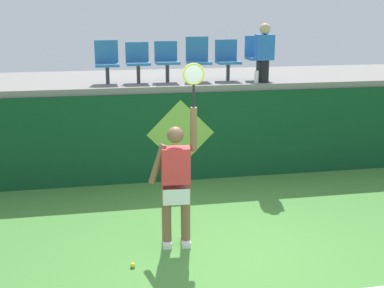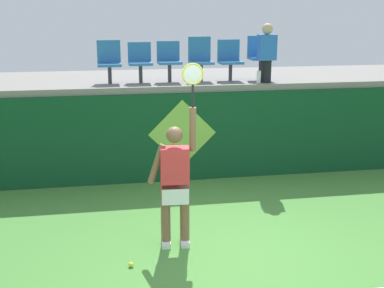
{
  "view_description": "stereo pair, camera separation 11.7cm",
  "coord_description": "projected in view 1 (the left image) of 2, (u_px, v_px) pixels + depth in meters",
  "views": [
    {
      "loc": [
        -1.71,
        -5.94,
        3.17
      ],
      "look_at": [
        -0.35,
        1.13,
        1.25
      ],
      "focal_mm": 47.91,
      "sensor_mm": 36.0,
      "label": 1
    },
    {
      "loc": [
        -1.6,
        -5.96,
        3.17
      ],
      "look_at": [
        -0.35,
        1.13,
        1.25
      ],
      "focal_mm": 47.91,
      "sensor_mm": 36.0,
      "label": 2
    }
  ],
  "objects": [
    {
      "name": "tennis_player",
      "position": [
        176.0,
        180.0,
        6.83
      ],
      "size": [
        0.75,
        0.29,
        2.5
      ],
      "color": "white",
      "rests_on": "ground_plane"
    },
    {
      "name": "stadium_chair_1",
      "position": [
        138.0,
        60.0,
        9.69
      ],
      "size": [
        0.44,
        0.42,
        0.75
      ],
      "color": "#38383D",
      "rests_on": "spectator_platform"
    },
    {
      "name": "stadium_chair_2",
      "position": [
        167.0,
        59.0,
        9.79
      ],
      "size": [
        0.44,
        0.42,
        0.77
      ],
      "color": "#38383D",
      "rests_on": "spectator_platform"
    },
    {
      "name": "water_bottle",
      "position": [
        256.0,
        77.0,
        9.69
      ],
      "size": [
        0.08,
        0.08,
        0.23
      ],
      "primitive_type": "cylinder",
      "color": "white",
      "rests_on": "spectator_platform"
    },
    {
      "name": "spectator_platform",
      "position": [
        177.0,
        79.0,
        10.64
      ],
      "size": [
        13.22,
        2.74,
        0.12
      ],
      "primitive_type": "cube",
      "color": "gray",
      "rests_on": "court_back_wall"
    },
    {
      "name": "stadium_chair_4",
      "position": [
        227.0,
        58.0,
        10.01
      ],
      "size": [
        0.44,
        0.42,
        0.78
      ],
      "color": "#38383D",
      "rests_on": "spectator_platform"
    },
    {
      "name": "court_back_wall",
      "position": [
        189.0,
        136.0,
        9.62
      ],
      "size": [
        13.22,
        0.2,
        1.67
      ],
      "primitive_type": "cube",
      "color": "#0F4223",
      "rests_on": "ground_plane"
    },
    {
      "name": "spectator_0",
      "position": [
        264.0,
        52.0,
        9.67
      ],
      "size": [
        0.34,
        0.21,
        1.1
      ],
      "color": "black",
      "rests_on": "spectator_platform"
    },
    {
      "name": "tennis_ball",
      "position": [
        133.0,
        265.0,
        6.45
      ],
      "size": [
        0.07,
        0.07,
        0.07
      ],
      "primitive_type": "sphere",
      "color": "#D1E533",
      "rests_on": "ground_plane"
    },
    {
      "name": "wall_signage_mount",
      "position": [
        181.0,
        180.0,
        9.7
      ],
      "size": [
        1.27,
        0.01,
        1.55
      ],
      "color": "#0F4223",
      "rests_on": "ground_plane"
    },
    {
      "name": "ground_plane",
      "position": [
        234.0,
        256.0,
        6.77
      ],
      "size": [
        40.0,
        40.0,
        0.0
      ],
      "primitive_type": "plane",
      "color": "#478438"
    },
    {
      "name": "stadium_chair_3",
      "position": [
        198.0,
        57.0,
        9.91
      ],
      "size": [
        0.44,
        0.42,
        0.84
      ],
      "color": "#38383D",
      "rests_on": "spectator_platform"
    },
    {
      "name": "stadium_chair_5",
      "position": [
        257.0,
        55.0,
        10.11
      ],
      "size": [
        0.44,
        0.42,
        0.85
      ],
      "color": "#38383D",
      "rests_on": "spectator_platform"
    },
    {
      "name": "stadium_chair_0",
      "position": [
        107.0,
        60.0,
        9.59
      ],
      "size": [
        0.44,
        0.42,
        0.79
      ],
      "color": "#38383D",
      "rests_on": "spectator_platform"
    }
  ]
}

